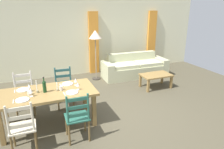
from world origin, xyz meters
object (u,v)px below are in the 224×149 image
Objects in this scene: dining_chair_near_right at (77,117)px; wine_glass_near_left at (31,91)px; dining_chair_far_left at (24,94)px; coffee_cup_secondary at (29,93)px; wine_glass_near_right at (78,85)px; dining_table at (48,95)px; dining_chair_far_right at (64,87)px; coffee_cup_primary at (61,88)px; wine_glass_far_right at (76,80)px; wine_bottle at (44,87)px; wine_glass_far_left at (29,86)px; couch at (134,68)px; coffee_table at (156,76)px; dining_chair_near_left at (22,128)px; standing_lamp at (95,38)px.

dining_chair_near_right is 5.96× the size of wine_glass_near_left.
dining_chair_far_left is 10.67× the size of coffee_cup_secondary.
dining_table is at bearing 166.75° from wine_glass_near_right.
dining_chair_far_right is at bearing 51.36° from wine_glass_near_left.
wine_glass_far_right is at bearing 25.40° from coffee_cup_primary.
wine_glass_near_left is (-0.25, -0.13, -0.01)m from wine_bottle.
dining_table is 21.11× the size of coffee_cup_primary.
wine_glass_far_left is 0.93m from wine_glass_far_right.
wine_glass_far_left is 1.00× the size of wine_glass_far_right.
wine_glass_far_left reaches higher than couch.
coffee_table is (3.24, 0.95, -0.51)m from wine_bottle.
wine_glass_far_left is at bearing 157.74° from dining_table.
dining_chair_near_right is at bearing -148.99° from coffee_table.
wine_glass_near_left is (-0.74, -0.92, 0.38)m from dining_chair_far_right.
wine_glass_near_left is at bearing -79.14° from dining_chair_far_left.
wine_glass_far_right is 1.79× the size of coffee_cup_primary.
dining_chair_near_left is 3.04× the size of wine_bottle.
dining_chair_near_left reaches higher than wine_glass_far_left.
couch is (2.51, 2.29, -0.57)m from wine_glass_near_right.
dining_chair_near_left is 0.42× the size of couch.
dining_chair_near_left is at bearing -123.39° from dining_table.
dining_chair_near_left is 1.00× the size of dining_chair_near_right.
dining_chair_near_right reaches higher than coffee_cup_secondary.
coffee_cup_secondary reaches higher than couch.
dining_chair_far_left is at bearing 100.86° from wine_glass_near_left.
dining_table is at bearing 7.68° from coffee_cup_secondary.
wine_glass_far_left is (-0.92, 0.27, 0.00)m from wine_glass_near_right.
coffee_cup_secondary is at bearing -164.52° from coffee_table.
coffee_cup_secondary is at bearing 108.48° from wine_glass_near_left.
dining_chair_near_left is at bearing -102.67° from coffee_cup_secondary.
dining_chair_far_left reaches higher than wine_glass_near_right.
dining_chair_near_left reaches higher than wine_glass_far_right.
dining_chair_far_left reaches higher than coffee_cup_primary.
wine_bottle reaches higher than dining_chair_near_right.
dining_chair_near_left is 5.96× the size of wine_glass_far_right.
dining_table is at bearing -168.95° from wine_glass_far_right.
wine_bottle is at bearing -27.68° from wine_glass_far_left.
dining_table is at bearing -57.74° from dining_chair_far_left.
dining_chair_near_left is 5.96× the size of wine_glass_near_left.
wine_glass_far_left is (0.14, -0.60, 0.38)m from dining_chair_far_left.
dining_table reaches higher than coffee_table.
dining_chair_near_right is at bearing -90.44° from dining_chair_far_right.
dining_chair_far_right is (0.45, 0.78, -0.19)m from dining_table.
wine_glass_near_right is at bearing -92.42° from wine_glass_far_right.
dining_chair_near_left is at bearing -107.67° from wine_glass_near_left.
wine_glass_near_left is (-0.73, 0.59, 0.38)m from dining_chair_near_right.
wine_glass_far_left is at bearing -133.29° from standing_lamp.
wine_bottle is at bearing 26.29° from wine_glass_near_left.
dining_chair_near_left is at bearing 179.95° from dining_chair_near_right.
wine_glass_far_right is (0.61, 0.12, 0.20)m from dining_table.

